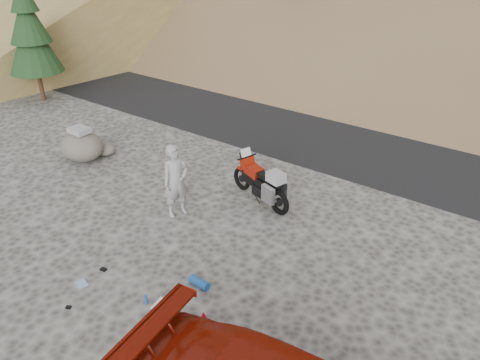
# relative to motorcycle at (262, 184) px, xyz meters

# --- Properties ---
(ground) EXTENTS (140.00, 140.00, 0.00)m
(ground) POSITION_rel_motorcycle_xyz_m (-1.40, -2.98, -0.59)
(ground) COLOR #3C3A38
(ground) RESTS_ON ground
(road) EXTENTS (120.00, 7.00, 0.05)m
(road) POSITION_rel_motorcycle_xyz_m (-1.40, 6.02, -0.59)
(road) COLOR black
(road) RESTS_ON ground
(conifer_verge) EXTENTS (2.20, 2.20, 5.04)m
(conifer_verge) POSITION_rel_motorcycle_xyz_m (-12.40, 1.52, 2.31)
(conifer_verge) COLOR #3B2415
(conifer_verge) RESTS_ON ground
(motorcycle) EXTENTS (2.24, 1.05, 1.37)m
(motorcycle) POSITION_rel_motorcycle_xyz_m (0.00, 0.00, 0.00)
(motorcycle) COLOR black
(motorcycle) RESTS_ON ground
(man) EXTENTS (0.68, 0.83, 1.97)m
(man) POSITION_rel_motorcycle_xyz_m (-1.46, -1.77, -0.59)
(man) COLOR #9A999E
(man) RESTS_ON ground
(boulder) EXTENTS (1.67, 1.51, 1.12)m
(boulder) POSITION_rel_motorcycle_xyz_m (-6.13, -1.19, -0.10)
(boulder) COLOR #5C584E
(boulder) RESTS_ON ground
(small_rock) EXTENTS (0.87, 0.82, 0.42)m
(small_rock) POSITION_rel_motorcycle_xyz_m (-5.84, -0.53, -0.38)
(small_rock) COLOR #5C584E
(small_rock) RESTS_ON ground
(gear_white_cloth) EXTENTS (0.48, 0.44, 0.01)m
(gear_white_cloth) POSITION_rel_motorcycle_xyz_m (0.63, -4.46, -0.58)
(gear_white_cloth) COLOR white
(gear_white_cloth) RESTS_ON ground
(gear_blue_mat) EXTENTS (0.48, 0.21, 0.19)m
(gear_blue_mat) POSITION_rel_motorcycle_xyz_m (0.81, -3.59, -0.49)
(gear_blue_mat) COLOR #1A52A1
(gear_blue_mat) RESTS_ON ground
(gear_bottle) EXTENTS (0.08, 0.08, 0.19)m
(gear_bottle) POSITION_rel_motorcycle_xyz_m (0.28, -4.61, -0.49)
(gear_bottle) COLOR #1A52A1
(gear_bottle) RESTS_ON ground
(gear_funnel) EXTENTS (0.14, 0.14, 0.17)m
(gear_funnel) POSITION_rel_motorcycle_xyz_m (1.48, -4.24, -0.50)
(gear_funnel) COLOR #B20B15
(gear_funnel) RESTS_ON ground
(gear_glove_a) EXTENTS (0.15, 0.11, 0.04)m
(gear_glove_a) POSITION_rel_motorcycle_xyz_m (-1.24, -4.44, -0.57)
(gear_glove_a) COLOR black
(gear_glove_a) RESTS_ON ground
(gear_glove_b) EXTENTS (0.13, 0.12, 0.03)m
(gear_glove_b) POSITION_rel_motorcycle_xyz_m (-0.88, -5.61, -0.57)
(gear_glove_b) COLOR black
(gear_glove_b) RESTS_ON ground
(gear_blue_cloth) EXTENTS (0.32, 0.27, 0.01)m
(gear_blue_cloth) POSITION_rel_motorcycle_xyz_m (-1.25, -5.01, -0.58)
(gear_blue_cloth) COLOR #81A0C7
(gear_blue_cloth) RESTS_ON ground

